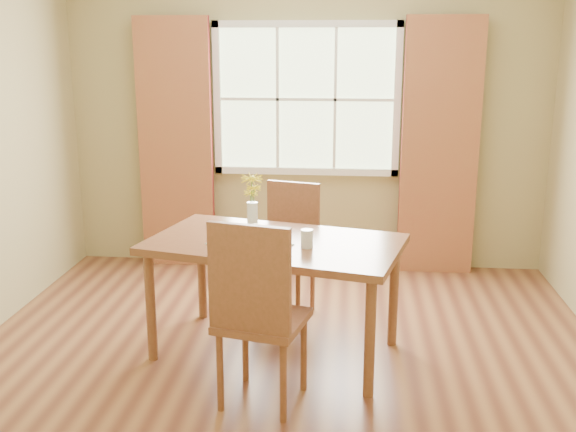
% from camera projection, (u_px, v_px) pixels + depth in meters
% --- Properties ---
extents(room, '(4.24, 3.84, 2.74)m').
position_uv_depth(room, '(286.00, 150.00, 4.07)').
color(room, brown).
rests_on(room, ground).
extents(window, '(1.62, 0.06, 1.32)m').
position_uv_depth(window, '(306.00, 99.00, 5.83)').
color(window, beige).
rests_on(window, room).
extents(curtain_left, '(0.65, 0.08, 2.20)m').
position_uv_depth(curtain_left, '(176.00, 145.00, 5.95)').
color(curtain_left, maroon).
rests_on(curtain_left, room).
extents(curtain_right, '(0.65, 0.08, 2.20)m').
position_uv_depth(curtain_right, '(440.00, 149.00, 5.74)').
color(curtain_right, maroon).
rests_on(curtain_right, room).
extents(dining_table, '(1.74, 1.23, 0.77)m').
position_uv_depth(dining_table, '(275.00, 252.00, 4.28)').
color(dining_table, brown).
rests_on(dining_table, room).
extents(chair_near, '(0.54, 0.54, 1.09)m').
position_uv_depth(chair_near, '(256.00, 308.00, 3.62)').
color(chair_near, brown).
rests_on(chair_near, room).
extents(chair_far, '(0.50, 0.50, 0.98)m').
position_uv_depth(chair_far, '(288.00, 243.00, 4.99)').
color(chair_far, brown).
rests_on(chair_far, room).
extents(placemat, '(0.56, 0.52, 0.01)m').
position_uv_depth(placemat, '(250.00, 244.00, 4.18)').
color(placemat, beige).
rests_on(placemat, dining_table).
extents(plate, '(0.22, 0.22, 0.01)m').
position_uv_depth(plate, '(258.00, 244.00, 4.15)').
color(plate, gold).
rests_on(plate, placemat).
extents(croissant_sandwich, '(0.18, 0.15, 0.11)m').
position_uv_depth(croissant_sandwich, '(259.00, 233.00, 4.17)').
color(croissant_sandwich, gold).
rests_on(croissant_sandwich, plate).
extents(water_glass, '(0.08, 0.08, 0.11)m').
position_uv_depth(water_glass, '(307.00, 239.00, 4.11)').
color(water_glass, silver).
rests_on(water_glass, dining_table).
extents(flower_vase, '(0.15, 0.15, 0.37)m').
position_uv_depth(flower_vase, '(252.00, 196.00, 4.49)').
color(flower_vase, silver).
rests_on(flower_vase, dining_table).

